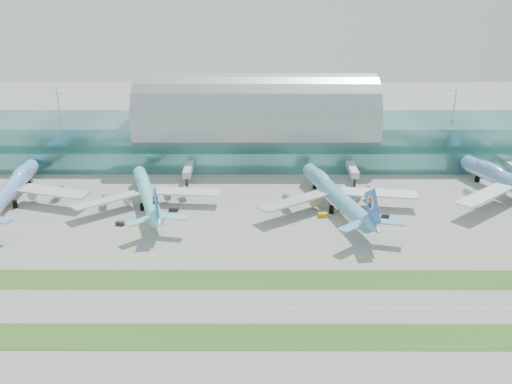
{
  "coord_description": "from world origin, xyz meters",
  "views": [
    {
      "loc": [
        0.41,
        -153.9,
        88.99
      ],
      "look_at": [
        0.0,
        55.0,
        9.0
      ],
      "focal_mm": 40.0,
      "sensor_mm": 36.0,
      "label": 1
    }
  ],
  "objects_px": {
    "airliner_a": "(9,189)",
    "airliner_b": "(147,193)",
    "airliner_c": "(335,193)",
    "terminal": "(256,131)"
  },
  "relations": [
    {
      "from": "airliner_a",
      "to": "airliner_c",
      "type": "distance_m",
      "value": 133.33
    },
    {
      "from": "airliner_a",
      "to": "airliner_b",
      "type": "relative_size",
      "value": 1.16
    },
    {
      "from": "airliner_a",
      "to": "airliner_c",
      "type": "bearing_deg",
      "value": -6.23
    },
    {
      "from": "airliner_b",
      "to": "airliner_c",
      "type": "relative_size",
      "value": 0.88
    },
    {
      "from": "airliner_a",
      "to": "airliner_b",
      "type": "distance_m",
      "value": 56.99
    },
    {
      "from": "terminal",
      "to": "airliner_c",
      "type": "xyz_separation_m",
      "value": [
        31.8,
        -68.7,
        -7.71
      ]
    },
    {
      "from": "airliner_a",
      "to": "airliner_c",
      "type": "xyz_separation_m",
      "value": [
        133.26,
        -4.45,
        -0.06
      ]
    },
    {
      "from": "airliner_a",
      "to": "airliner_b",
      "type": "height_order",
      "value": "airliner_a"
    },
    {
      "from": "terminal",
      "to": "airliner_c",
      "type": "relative_size",
      "value": 4.49
    },
    {
      "from": "terminal",
      "to": "airliner_c",
      "type": "height_order",
      "value": "terminal"
    }
  ]
}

